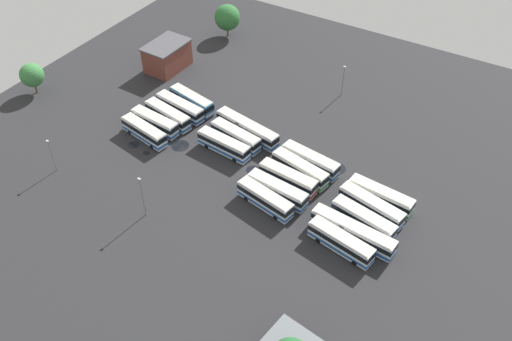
{
  "coord_description": "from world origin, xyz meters",
  "views": [
    {
      "loc": [
        42.39,
        -69.37,
        73.23
      ],
      "look_at": [
        1.33,
        -1.85,
        1.57
      ],
      "focal_mm": 38.99,
      "sensor_mm": 36.0,
      "label": 1
    }
  ],
  "objects_px": {
    "bus_row1_slot3": "(236,136)",
    "depot_building": "(167,56)",
    "bus_row0_slot1": "(155,122)",
    "bus_row3_slot0": "(341,242)",
    "bus_row2_slot3": "(300,169)",
    "lamp_post_far_corner": "(343,79)",
    "tree_west_edge": "(227,17)",
    "bus_row3_slot4": "(381,196)",
    "bus_row2_slot4": "(310,161)",
    "tree_north_edge": "(32,75)",
    "bus_row1_slot2": "(224,145)",
    "bus_row3_slot2": "(364,220)",
    "bus_row2_slot2": "(288,178)",
    "bus_row0_slot3": "(180,107)",
    "bus_row3_slot3": "(371,206)",
    "bus_row3_slot1": "(353,232)",
    "lamp_post_near_entrance": "(52,154)",
    "bus_row0_slot4": "(192,101)",
    "lamp_post_by_building": "(142,195)",
    "bus_row2_slot1": "(277,190)",
    "bus_row0_slot0": "(144,131)",
    "bus_row1_slot4": "(247,129)",
    "bus_row2_slot0": "(265,199)",
    "bus_row0_slot2": "(168,115)"
  },
  "relations": [
    {
      "from": "bus_row2_slot2",
      "to": "depot_building",
      "type": "height_order",
      "value": "depot_building"
    },
    {
      "from": "bus_row0_slot0",
      "to": "bus_row0_slot1",
      "type": "xyz_separation_m",
      "value": [
        -0.12,
        3.62,
        -0.0
      ]
    },
    {
      "from": "bus_row2_slot4",
      "to": "bus_row2_slot3",
      "type": "bearing_deg",
      "value": -100.03
    },
    {
      "from": "bus_row0_slot2",
      "to": "bus_row2_slot1",
      "type": "xyz_separation_m",
      "value": [
        31.61,
        -7.92,
        0.0
      ]
    },
    {
      "from": "bus_row0_slot4",
      "to": "bus_row3_slot1",
      "type": "height_order",
      "value": "same"
    },
    {
      "from": "bus_row1_slot3",
      "to": "depot_building",
      "type": "bearing_deg",
      "value": 151.99
    },
    {
      "from": "bus_row1_slot2",
      "to": "lamp_post_far_corner",
      "type": "bearing_deg",
      "value": 69.27
    },
    {
      "from": "bus_row3_slot2",
      "to": "lamp_post_by_building",
      "type": "xyz_separation_m",
      "value": [
        -34.58,
        -17.53,
        3.0
      ]
    },
    {
      "from": "bus_row0_slot1",
      "to": "bus_row2_slot3",
      "type": "relative_size",
      "value": 0.94
    },
    {
      "from": "bus_row0_slot0",
      "to": "bus_row1_slot2",
      "type": "relative_size",
      "value": 0.99
    },
    {
      "from": "depot_building",
      "to": "lamp_post_near_entrance",
      "type": "bearing_deg",
      "value": -83.73
    },
    {
      "from": "bus_row0_slot4",
      "to": "bus_row1_slot4",
      "type": "distance_m",
      "value": 15.98
    },
    {
      "from": "bus_row0_slot3",
      "to": "bus_row1_slot2",
      "type": "distance_m",
      "value": 16.41
    },
    {
      "from": "bus_row1_slot4",
      "to": "lamp_post_by_building",
      "type": "distance_m",
      "value": 29.23
    },
    {
      "from": "bus_row0_slot1",
      "to": "lamp_post_by_building",
      "type": "xyz_separation_m",
      "value": [
        14.3,
        -20.54,
        3.0
      ]
    },
    {
      "from": "tree_west_edge",
      "to": "bus_row2_slot4",
      "type": "bearing_deg",
      "value": -39.84
    },
    {
      "from": "bus_row0_slot2",
      "to": "bus_row3_slot2",
      "type": "xyz_separation_m",
      "value": [
        48.1,
        -6.46,
        0.0
      ]
    },
    {
      "from": "bus_row0_slot0",
      "to": "bus_row2_slot3",
      "type": "relative_size",
      "value": 0.95
    },
    {
      "from": "bus_row0_slot3",
      "to": "bus_row3_slot1",
      "type": "xyz_separation_m",
      "value": [
        47.11,
        -13.67,
        0.0
      ]
    },
    {
      "from": "bus_row0_slot3",
      "to": "bus_row0_slot4",
      "type": "relative_size",
      "value": 1.02
    },
    {
      "from": "bus_row3_slot4",
      "to": "lamp_post_far_corner",
      "type": "xyz_separation_m",
      "value": [
        -20.79,
        28.48,
        2.3
      ]
    },
    {
      "from": "bus_row2_slot1",
      "to": "bus_row1_slot4",
      "type": "bearing_deg",
      "value": 138.72
    },
    {
      "from": "bus_row0_slot2",
      "to": "bus_row0_slot3",
      "type": "bearing_deg",
      "value": 82.2
    },
    {
      "from": "bus_row0_slot1",
      "to": "bus_row3_slot0",
      "type": "bearing_deg",
      "value": -11.53
    },
    {
      "from": "bus_row3_slot4",
      "to": "bus_row2_slot2",
      "type": "bearing_deg",
      "value": -164.64
    },
    {
      "from": "bus_row0_slot1",
      "to": "bus_row0_slot3",
      "type": "bearing_deg",
      "value": 79.77
    },
    {
      "from": "bus_row3_slot0",
      "to": "lamp_post_far_corner",
      "type": "relative_size",
      "value": 1.62
    },
    {
      "from": "bus_row2_slot3",
      "to": "bus_row1_slot3",
      "type": "bearing_deg",
      "value": 172.72
    },
    {
      "from": "bus_row3_slot1",
      "to": "lamp_post_near_entrance",
      "type": "distance_m",
      "value": 58.45
    },
    {
      "from": "bus_row1_slot4",
      "to": "bus_row3_slot3",
      "type": "xyz_separation_m",
      "value": [
        30.95,
        -7.6,
        -0.0
      ]
    },
    {
      "from": "bus_row0_slot3",
      "to": "bus_row0_slot4",
      "type": "xyz_separation_m",
      "value": [
        0.7,
        3.37,
        -0.0
      ]
    },
    {
      "from": "lamp_post_by_building",
      "to": "tree_west_edge",
      "type": "distance_m",
      "value": 66.97
    },
    {
      "from": "bus_row1_slot2",
      "to": "bus_row3_slot2",
      "type": "height_order",
      "value": "same"
    },
    {
      "from": "bus_row1_slot2",
      "to": "bus_row3_slot3",
      "type": "distance_m",
      "value": 32.12
    },
    {
      "from": "bus_row1_slot3",
      "to": "tree_west_edge",
      "type": "relative_size",
      "value": 1.38
    },
    {
      "from": "tree_north_edge",
      "to": "bus_row1_slot2",
      "type": "bearing_deg",
      "value": 5.59
    },
    {
      "from": "bus_row0_slot3",
      "to": "bus_row3_slot3",
      "type": "relative_size",
      "value": 0.97
    },
    {
      "from": "bus_row1_slot3",
      "to": "lamp_post_far_corner",
      "type": "relative_size",
      "value": 1.58
    },
    {
      "from": "bus_row0_slot3",
      "to": "bus_row2_slot4",
      "type": "distance_m",
      "value": 32.52
    },
    {
      "from": "bus_row2_slot1",
      "to": "lamp_post_far_corner",
      "type": "relative_size",
      "value": 1.62
    },
    {
      "from": "tree_north_edge",
      "to": "tree_west_edge",
      "type": "distance_m",
      "value": 51.05
    },
    {
      "from": "bus_row2_slot0",
      "to": "bus_row2_slot2",
      "type": "relative_size",
      "value": 0.99
    },
    {
      "from": "bus_row3_slot4",
      "to": "tree_north_edge",
      "type": "bearing_deg",
      "value": -174.8
    },
    {
      "from": "bus_row2_slot3",
      "to": "bus_row2_slot4",
      "type": "relative_size",
      "value": 1.0
    },
    {
      "from": "bus_row0_slot4",
      "to": "bus_row2_slot3",
      "type": "relative_size",
      "value": 0.98
    },
    {
      "from": "bus_row3_slot2",
      "to": "bus_row2_slot2",
      "type": "bearing_deg",
      "value": 171.63
    },
    {
      "from": "tree_west_edge",
      "to": "bus_row3_slot4",
      "type": "bearing_deg",
      "value": -33.04
    },
    {
      "from": "bus_row3_slot1",
      "to": "bus_row3_slot4",
      "type": "xyz_separation_m",
      "value": [
        0.84,
        10.57,
        -0.0
      ]
    },
    {
      "from": "bus_row2_slot3",
      "to": "lamp_post_far_corner",
      "type": "height_order",
      "value": "lamp_post_far_corner"
    },
    {
      "from": "bus_row1_slot2",
      "to": "depot_building",
      "type": "bearing_deg",
      "value": 146.49
    }
  ]
}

